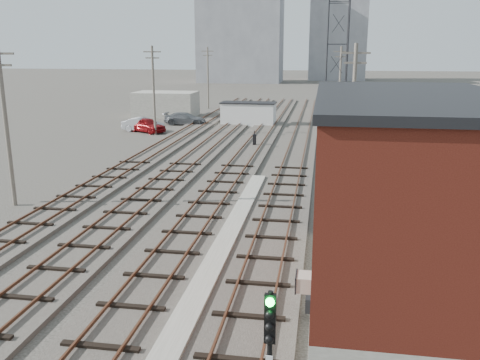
% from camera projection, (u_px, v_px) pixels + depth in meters
% --- Properties ---
extents(ground, '(320.00, 320.00, 0.00)m').
position_uv_depth(ground, '(286.00, 119.00, 65.22)').
color(ground, '#282621').
rests_on(ground, ground).
extents(track_right, '(3.20, 90.00, 0.39)m').
position_uv_depth(track_right, '(297.00, 149.00, 44.73)').
color(track_right, '#332D28').
rests_on(track_right, ground).
extents(track_mid_right, '(3.20, 90.00, 0.39)m').
position_uv_depth(track_mid_right, '(252.00, 148.00, 45.35)').
color(track_mid_right, '#332D28').
rests_on(track_mid_right, ground).
extents(track_mid_left, '(3.20, 90.00, 0.39)m').
position_uv_depth(track_mid_left, '(208.00, 146.00, 45.98)').
color(track_mid_left, '#332D28').
rests_on(track_mid_left, ground).
extents(track_left, '(3.20, 90.00, 0.39)m').
position_uv_depth(track_left, '(166.00, 145.00, 46.60)').
color(track_left, '#332D28').
rests_on(track_left, ground).
extents(platform_curb, '(0.90, 28.00, 0.26)m').
position_uv_depth(platform_curb, '(217.00, 259.00, 21.14)').
color(platform_curb, gray).
rests_on(platform_curb, ground).
extents(brick_building, '(6.54, 12.20, 7.22)m').
position_uv_depth(brick_building, '(405.00, 200.00, 17.26)').
color(brick_building, gray).
rests_on(brick_building, ground).
extents(lattice_tower, '(1.60, 1.60, 15.00)m').
position_uv_depth(lattice_tower, '(337.00, 65.00, 38.60)').
color(lattice_tower, black).
rests_on(lattice_tower, ground).
extents(utility_pole_left_a, '(1.80, 0.24, 9.00)m').
position_uv_depth(utility_pole_left_a, '(6.00, 121.00, 27.74)').
color(utility_pole_left_a, '#595147').
rests_on(utility_pole_left_a, ground).
extents(utility_pole_left_b, '(1.80, 0.24, 9.00)m').
position_uv_depth(utility_pole_left_b, '(154.00, 88.00, 51.64)').
color(utility_pole_left_b, '#595147').
rests_on(utility_pole_left_b, ground).
extents(utility_pole_left_c, '(1.80, 0.24, 9.00)m').
position_uv_depth(utility_pole_left_c, '(208.00, 76.00, 75.53)').
color(utility_pole_left_c, '#595147').
rests_on(utility_pole_left_c, ground).
extents(utility_pole_right_a, '(1.80, 0.24, 9.00)m').
position_uv_depth(utility_pole_right_a, '(353.00, 111.00, 32.42)').
color(utility_pole_right_a, '#595147').
rests_on(utility_pole_right_a, ground).
extents(utility_pole_right_b, '(1.80, 0.24, 9.00)m').
position_uv_depth(utility_pole_right_b, '(340.00, 82.00, 61.10)').
color(utility_pole_right_b, '#595147').
rests_on(utility_pole_right_b, ground).
extents(apartment_left, '(22.00, 14.00, 30.00)m').
position_uv_depth(apartment_left, '(241.00, 25.00, 135.98)').
color(apartment_left, gray).
rests_on(apartment_left, ground).
extents(apartment_right, '(16.00, 12.00, 26.00)m').
position_uv_depth(apartment_right, '(338.00, 34.00, 146.77)').
color(apartment_right, gray).
rests_on(apartment_right, ground).
extents(shed_left, '(8.00, 5.00, 3.20)m').
position_uv_depth(shed_left, '(166.00, 104.00, 67.31)').
color(shed_left, gray).
rests_on(shed_left, ground).
extents(shed_right, '(6.00, 6.00, 4.00)m').
position_uv_depth(shed_right, '(354.00, 97.00, 72.88)').
color(shed_right, gray).
rests_on(shed_right, ground).
extents(signal_mast, '(0.40, 0.40, 3.77)m').
position_uv_depth(signal_mast, '(269.00, 360.00, 10.81)').
color(signal_mast, gray).
rests_on(signal_mast, ground).
extents(switch_stand, '(0.38, 0.38, 1.37)m').
position_uv_depth(switch_stand, '(254.00, 140.00, 46.17)').
color(switch_stand, black).
rests_on(switch_stand, ground).
extents(site_trailer, '(6.48, 3.01, 2.69)m').
position_uv_depth(site_trailer, '(248.00, 114.00, 59.37)').
color(site_trailer, silver).
rests_on(site_trailer, ground).
extents(car_red, '(4.92, 3.90, 1.57)m').
position_uv_depth(car_red, '(147.00, 125.00, 54.33)').
color(car_red, maroon).
rests_on(car_red, ground).
extents(car_silver, '(4.67, 2.04, 1.49)m').
position_uv_depth(car_silver, '(143.00, 125.00, 54.85)').
color(car_silver, '#ADAEB5').
rests_on(car_silver, ground).
extents(car_grey, '(5.01, 2.12, 1.44)m').
position_uv_depth(car_grey, '(185.00, 119.00, 59.82)').
color(car_grey, slate).
rests_on(car_grey, ground).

